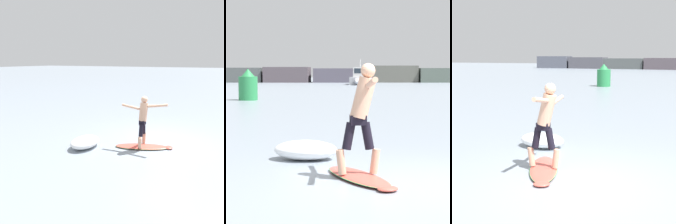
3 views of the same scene
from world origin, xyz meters
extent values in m
plane|color=gray|center=(0.00, 0.00, 0.00)|extent=(200.00, 200.00, 0.00)
cube|color=#4E515D|center=(-27.24, 62.00, 1.15)|extent=(6.26, 4.28, 2.30)
cube|color=#4E4D54|center=(-20.27, 62.00, 1.05)|extent=(6.94, 3.58, 2.11)
cube|color=#4B504F|center=(-13.30, 62.00, 0.96)|extent=(7.30, 3.29, 1.92)
cube|color=#544A51|center=(-6.33, 62.00, 1.00)|extent=(6.12, 4.66, 2.01)
ellipsoid|color=#DC5345|center=(-0.93, 0.44, 0.04)|extent=(1.28, 2.00, 0.09)
ellipsoid|color=#DC5345|center=(-0.55, -0.47, 0.04)|extent=(0.40, 0.37, 0.07)
ellipsoid|color=#339E56|center=(-0.93, 0.44, 0.04)|extent=(1.30, 2.02, 0.04)
cone|color=black|center=(-1.24, 1.17, -0.06)|extent=(0.07, 0.07, 0.14)
cone|color=black|center=(-1.33, 0.98, -0.06)|extent=(0.07, 0.07, 0.14)
cone|color=black|center=(-1.04, 1.10, -0.06)|extent=(0.07, 0.07, 0.14)
cylinder|color=tan|center=(-0.65, 0.46, 0.29)|extent=(0.19, 0.14, 0.42)
cylinder|color=black|center=(-0.78, 0.45, 0.71)|extent=(0.24, 0.17, 0.46)
cylinder|color=tan|center=(-1.21, 0.42, 0.29)|extent=(0.19, 0.14, 0.42)
cylinder|color=black|center=(-1.08, 0.43, 0.71)|extent=(0.24, 0.17, 0.46)
cube|color=black|center=(-0.93, 0.44, 0.97)|extent=(0.28, 0.22, 0.16)
cylinder|color=tan|center=(-0.85, 0.45, 1.33)|extent=(0.45, 0.31, 0.71)
sphere|color=tan|center=(-0.77, 0.45, 1.77)|extent=(0.24, 0.24, 0.24)
cylinder|color=tan|center=(-0.83, 0.94, 1.47)|extent=(0.14, 0.71, 0.21)
cylinder|color=tan|center=(-0.76, -0.04, 1.59)|extent=(0.14, 0.71, 0.20)
cylinder|color=#288447|center=(-5.83, 22.26, 0.67)|extent=(1.08, 1.08, 1.35)
cone|color=#288447|center=(-5.83, 22.26, 1.57)|extent=(0.76, 0.76, 0.44)
ellipsoid|color=white|center=(-1.85, 2.31, 0.19)|extent=(1.37, 1.04, 0.38)
camera|label=1|loc=(-8.08, -2.14, 3.12)|focal=35.00mm
camera|label=2|loc=(-1.48, -8.09, 1.80)|focal=85.00mm
camera|label=3|loc=(2.38, -6.60, 2.45)|focal=60.00mm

